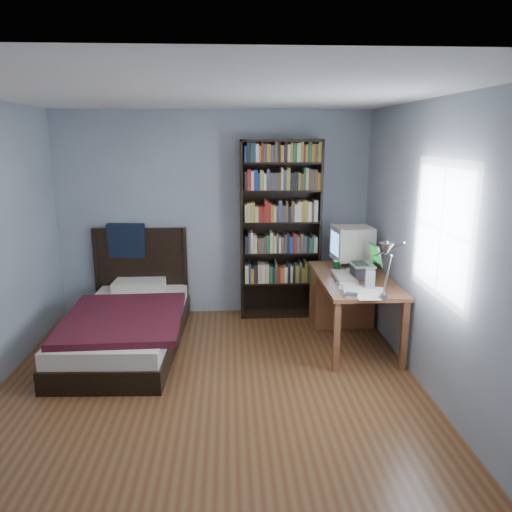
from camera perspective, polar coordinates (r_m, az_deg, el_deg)
The scene contains 14 objects.
room at distance 4.10m, azimuth -5.22°, elevation 0.33°, with size 4.20×4.24×2.50m.
desk at distance 5.87m, azimuth 10.07°, elevation -4.31°, with size 0.75×1.48×0.73m.
crt_monitor at distance 5.76m, azimuth 10.88°, elevation 1.36°, with size 0.44×0.41×0.47m.
laptop at distance 5.37m, azimuth 12.19°, elevation -1.37°, with size 0.29×0.30×0.36m.
desk_lamp at distance 4.24m, azimuth 14.65°, elevation 0.14°, with size 0.24×0.53×0.63m.
keyboard at distance 5.32m, azimuth 10.06°, elevation -2.40°, with size 0.20×0.51×0.04m, color beige.
speaker at distance 5.03m, azimuth 12.91°, elevation -2.57°, with size 0.09×0.09×0.18m, color gray.
soda_can at distance 5.59m, azimuth 9.19°, elevation -1.17°, with size 0.06×0.06×0.12m, color #083D13.
mouse at distance 5.62m, azimuth 10.55°, elevation -1.56°, with size 0.06×0.11×0.04m, color silver.
phone_silver at distance 5.08m, azimuth 9.62°, elevation -3.20°, with size 0.05×0.10×0.02m, color #BABABF.
phone_grey at distance 4.94m, azimuth 9.73°, elevation -3.70°, with size 0.04×0.09×0.02m, color gray.
external_drive at distance 4.74m, azimuth 10.85°, elevation -4.45°, with size 0.11×0.11×0.02m, color gray.
bookshelf at distance 6.07m, azimuth 2.79°, elevation 3.01°, with size 0.97×0.30×2.16m.
bed at distance 5.58m, azimuth -14.39°, elevation -7.20°, with size 1.21×2.21×1.16m.
Camera 1 is at (0.18, -4.00, 2.18)m, focal length 35.00 mm.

